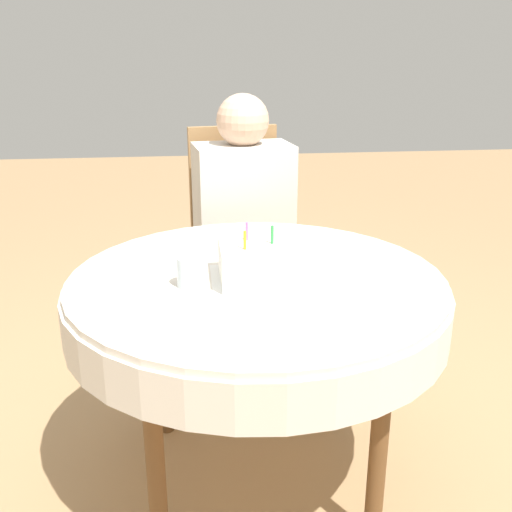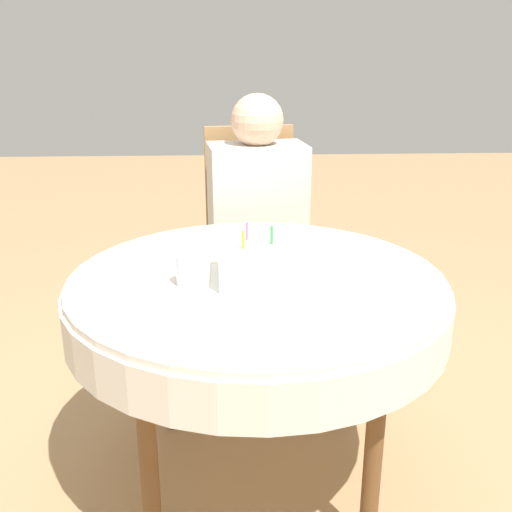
% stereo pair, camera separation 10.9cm
% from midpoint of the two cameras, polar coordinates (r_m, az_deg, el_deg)
% --- Properties ---
extents(ground_plane, '(12.00, 12.00, 0.00)m').
position_cam_midpoint_polar(ground_plane, '(2.10, 1.64, -20.40)').
color(ground_plane, '#A37F56').
extents(dining_table, '(1.11, 1.11, 0.72)m').
position_cam_midpoint_polar(dining_table, '(1.76, 1.83, -4.50)').
color(dining_table, silver).
rests_on(dining_table, ground_plane).
extents(chair, '(0.49, 0.49, 1.01)m').
position_cam_midpoint_polar(chair, '(2.67, 0.95, 1.81)').
color(chair, '#A37A4C').
rests_on(chair, ground_plane).
extents(person, '(0.43, 0.38, 1.16)m').
position_cam_midpoint_polar(person, '(2.53, 1.43, 4.88)').
color(person, '#DBB293').
rests_on(person, ground_plane).
extents(napkin, '(0.26, 0.26, 0.00)m').
position_cam_midpoint_polar(napkin, '(1.70, 1.79, -2.29)').
color(napkin, white).
rests_on(napkin, dining_table).
extents(birthday_cake, '(0.21, 0.21, 0.16)m').
position_cam_midpoint_polar(birthday_cake, '(1.68, 1.81, -0.56)').
color(birthday_cake, white).
rests_on(birthday_cake, dining_table).
extents(drinking_glass, '(0.07, 0.07, 0.09)m').
position_cam_midpoint_polar(drinking_glass, '(1.66, -4.60, -1.38)').
color(drinking_glass, silver).
rests_on(drinking_glass, dining_table).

